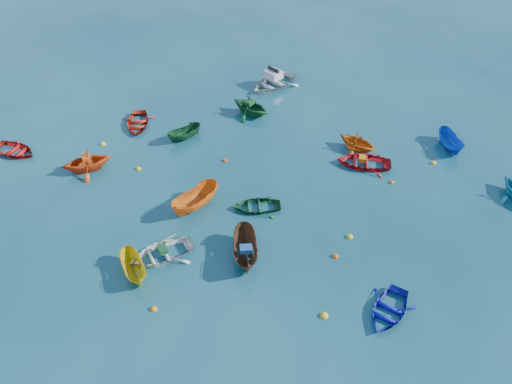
# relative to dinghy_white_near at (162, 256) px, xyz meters

# --- Properties ---
(ground) EXTENTS (160.00, 160.00, 0.00)m
(ground) POSITION_rel_dinghy_white_near_xyz_m (3.75, 0.61, 0.00)
(ground) COLOR #093547
(ground) RESTS_ON ground
(dinghy_white_near) EXTENTS (4.08, 3.96, 0.69)m
(dinghy_white_near) POSITION_rel_dinghy_white_near_xyz_m (0.00, 0.00, 0.00)
(dinghy_white_near) COLOR white
(dinghy_white_near) RESTS_ON ground
(sampan_brown_mid) EXTENTS (2.16, 3.57, 1.30)m
(sampan_brown_mid) POSITION_rel_dinghy_white_near_xyz_m (4.29, 0.89, 0.00)
(sampan_brown_mid) COLOR #51321D
(sampan_brown_mid) RESTS_ON ground
(dinghy_blue_se) EXTENTS (2.97, 3.49, 0.61)m
(dinghy_blue_se) POSITION_rel_dinghy_white_near_xyz_m (11.52, -0.99, 0.00)
(dinghy_blue_se) COLOR #0D0FAA
(dinghy_blue_se) RESTS_ON ground
(dinghy_orange_w) EXTENTS (3.89, 3.79, 1.56)m
(dinghy_orange_w) POSITION_rel_dinghy_white_near_xyz_m (-7.09, 5.83, 0.00)
(dinghy_orange_w) COLOR #DD4814
(dinghy_orange_w) RESTS_ON ground
(sampan_yellow_mid) EXTENTS (2.50, 2.76, 1.05)m
(sampan_yellow_mid) POSITION_rel_dinghy_white_near_xyz_m (-0.86, -1.41, 0.00)
(sampan_yellow_mid) COLOR gold
(sampan_yellow_mid) RESTS_ON ground
(dinghy_green_e) EXTENTS (3.19, 2.65, 0.57)m
(dinghy_green_e) POSITION_rel_dinghy_white_near_xyz_m (3.97, 4.67, 0.00)
(dinghy_green_e) COLOR #0F431F
(dinghy_green_e) RESTS_ON ground
(dinghy_red_nw) EXTENTS (3.43, 2.76, 0.63)m
(dinghy_red_nw) POSITION_rel_dinghy_white_near_xyz_m (-12.59, 6.41, 0.00)
(dinghy_red_nw) COLOR #AD0F0E
(dinghy_red_nw) RESTS_ON ground
(sampan_orange_n) EXTENTS (2.71, 3.58, 1.31)m
(sampan_orange_n) POSITION_rel_dinghy_white_near_xyz_m (0.63, 3.97, 0.00)
(sampan_orange_n) COLOR orange
(sampan_orange_n) RESTS_ON ground
(dinghy_green_n) EXTENTS (3.87, 3.65, 1.61)m
(dinghy_green_n) POSITION_rel_dinghy_white_near_xyz_m (1.36, 14.44, 0.00)
(dinghy_green_n) COLOR #124D22
(dinghy_green_n) RESTS_ON ground
(dinghy_red_ne) EXTENTS (3.51, 2.60, 0.70)m
(dinghy_red_ne) POSITION_rel_dinghy_white_near_xyz_m (9.70, 10.16, 0.00)
(dinghy_red_ne) COLOR #AE0E17
(dinghy_red_ne) RESTS_ON ground
(sampan_blue_far) EXTENTS (1.98, 3.03, 1.10)m
(sampan_blue_far) POSITION_rel_dinghy_white_near_xyz_m (15.16, 13.30, 0.00)
(sampan_blue_far) COLOR #0E42B8
(sampan_blue_far) RESTS_ON ground
(dinghy_red_far) EXTENTS (3.11, 3.67, 0.65)m
(dinghy_red_far) POSITION_rel_dinghy_white_near_xyz_m (-6.08, 11.25, 0.00)
(dinghy_red_far) COLOR red
(dinghy_red_far) RESTS_ON ground
(dinghy_orange_far) EXTENTS (3.43, 3.26, 1.41)m
(dinghy_orange_far) POSITION_rel_dinghy_white_near_xyz_m (9.20, 11.75, 0.00)
(dinghy_orange_far) COLOR #C45B12
(dinghy_orange_far) RESTS_ON ground
(sampan_green_far) EXTENTS (2.36, 2.62, 0.99)m
(sampan_green_far) POSITION_rel_dinghy_white_near_xyz_m (-2.28, 10.42, 0.00)
(sampan_green_far) COLOR #104520
(sampan_green_far) RESTS_ON ground
(motorboat_white) EXTENTS (4.77, 5.11, 1.46)m
(motorboat_white) POSITION_rel_dinghy_white_near_xyz_m (2.13, 18.94, 0.00)
(motorboat_white) COLOR silver
(motorboat_white) RESTS_ON ground
(tarp_green_a) EXTENTS (0.70, 0.71, 0.28)m
(tarp_green_a) POSITION_rel_dinghy_white_near_xyz_m (0.08, 0.06, 0.48)
(tarp_green_a) COLOR #114720
(tarp_green_a) RESTS_ON dinghy_white_near
(tarp_blue_a) EXTENTS (0.73, 0.63, 0.30)m
(tarp_blue_a) POSITION_rel_dinghy_white_near_xyz_m (4.33, 0.74, 0.80)
(tarp_blue_a) COLOR #184A8C
(tarp_blue_a) RESTS_ON sampan_brown_mid
(tarp_orange_a) EXTENTS (0.79, 0.82, 0.32)m
(tarp_orange_a) POSITION_rel_dinghy_white_near_xyz_m (-7.05, 5.85, 0.94)
(tarp_orange_a) COLOR #D45015
(tarp_orange_a) RESTS_ON dinghy_orange_w
(tarp_green_b) EXTENTS (0.71, 0.79, 0.31)m
(tarp_green_b) POSITION_rel_dinghy_white_near_xyz_m (1.26, 14.48, 0.96)
(tarp_green_b) COLOR #134D22
(tarp_green_b) RESTS_ON dinghy_green_n
(tarp_orange_b) EXTENTS (0.46, 0.59, 0.27)m
(tarp_orange_b) POSITION_rel_dinghy_white_near_xyz_m (9.60, 10.16, 0.49)
(tarp_orange_b) COLOR #C27013
(tarp_orange_b) RESTS_ON dinghy_red_ne
(buoy_or_a) EXTENTS (0.32, 0.32, 0.32)m
(buoy_or_a) POSITION_rel_dinghy_white_near_xyz_m (0.84, -3.21, 0.00)
(buoy_or_a) COLOR orange
(buoy_or_a) RESTS_ON ground
(buoy_ye_a) EXTENTS (0.38, 0.38, 0.38)m
(buoy_ye_a) POSITION_rel_dinghy_white_near_xyz_m (8.66, -1.82, 0.00)
(buoy_ye_a) COLOR yellow
(buoy_ye_a) RESTS_ON ground
(buoy_or_b) EXTENTS (0.33, 0.33, 0.33)m
(buoy_or_b) POSITION_rel_dinghy_white_near_xyz_m (8.79, 1.95, 0.00)
(buoy_or_b) COLOR #D94A0B
(buoy_or_b) RESTS_ON ground
(buoy_ye_b) EXTENTS (0.33, 0.33, 0.33)m
(buoy_ye_b) POSITION_rel_dinghy_white_near_xyz_m (-4.05, 6.57, 0.00)
(buoy_ye_b) COLOR yellow
(buoy_ye_b) RESTS_ON ground
(buoy_or_c) EXTENTS (0.31, 0.31, 0.31)m
(buoy_or_c) POSITION_rel_dinghy_white_near_xyz_m (1.02, 8.63, 0.00)
(buoy_or_c) COLOR #D6460B
(buoy_or_c) RESTS_ON ground
(buoy_ye_c) EXTENTS (0.36, 0.36, 0.36)m
(buoy_ye_c) POSITION_rel_dinghy_white_near_xyz_m (9.40, 3.53, 0.00)
(buoy_ye_c) COLOR yellow
(buoy_ye_c) RESTS_ON ground
(buoy_or_d) EXTENTS (0.30, 0.30, 0.30)m
(buoy_or_d) POSITION_rel_dinghy_white_near_xyz_m (11.53, 8.73, 0.00)
(buoy_or_d) COLOR orange
(buoy_or_d) RESTS_ON ground
(buoy_ye_d) EXTENTS (0.36, 0.36, 0.36)m
(buoy_ye_d) POSITION_rel_dinghy_white_near_xyz_m (-7.45, 8.57, 0.00)
(buoy_ye_d) COLOR yellow
(buoy_ye_d) RESTS_ON ground
(buoy_or_e) EXTENTS (0.33, 0.33, 0.33)m
(buoy_or_e) POSITION_rel_dinghy_white_near_xyz_m (9.39, 12.13, 0.00)
(buoy_or_e) COLOR orange
(buoy_or_e) RESTS_ON ground
(buoy_ye_e) EXTENTS (0.34, 0.34, 0.34)m
(buoy_ye_e) POSITION_rel_dinghy_white_near_xyz_m (14.09, 11.30, 0.00)
(buoy_ye_e) COLOR yellow
(buoy_ye_e) RESTS_ON ground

